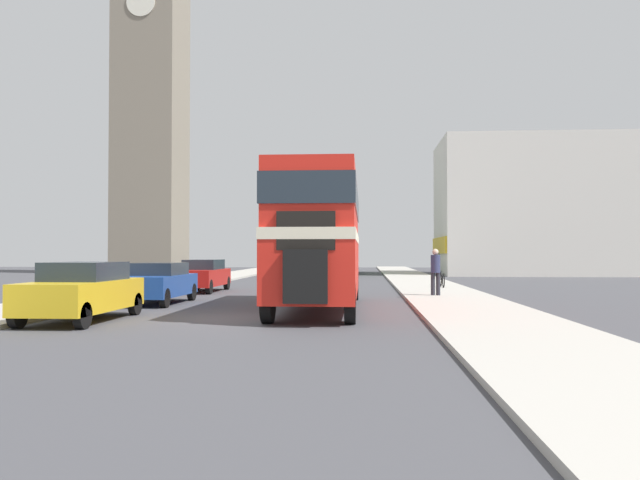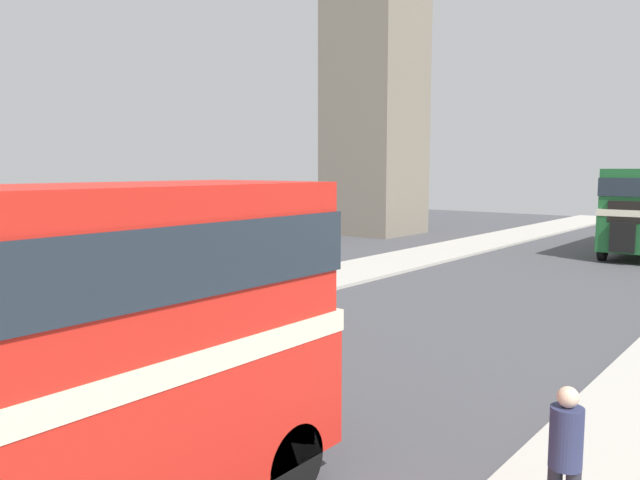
% 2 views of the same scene
% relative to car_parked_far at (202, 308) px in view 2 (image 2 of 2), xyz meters
% --- Properties ---
extents(car_parked_far, '(1.65, 4.39, 1.47)m').
position_rel_car_parked_far_xyz_m(car_parked_far, '(0.00, 0.00, 0.00)').
color(car_parked_far, red).
rests_on(car_parked_far, ground_plane).
extents(pedestrian_walking, '(0.37, 0.37, 1.83)m').
position_rel_car_parked_far_xyz_m(pedestrian_walking, '(10.20, -3.46, 0.39)').
color(pedestrian_walking, '#282833').
rests_on(pedestrian_walking, sidewalk_right).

